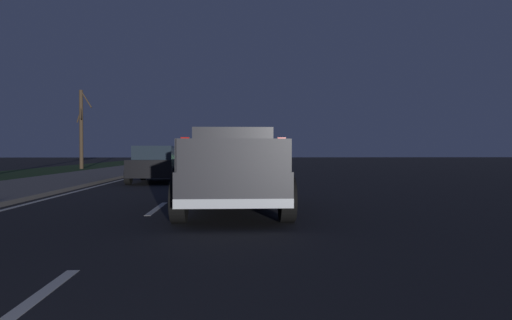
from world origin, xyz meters
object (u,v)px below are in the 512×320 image
at_px(sedan_silver, 179,160).
at_px(bare_tree_far, 81,128).
at_px(pickup_truck, 233,169).
at_px(sedan_green, 236,157).
at_px(sedan_black, 157,164).
at_px(sedan_blue, 191,158).

height_order(sedan_silver, bare_tree_far, bare_tree_far).
distance_m(pickup_truck, sedan_green, 30.79).
bearing_deg(bare_tree_far, sedan_black, -151.74).
bearing_deg(sedan_blue, bare_tree_far, 105.09).
height_order(sedan_black, bare_tree_far, bare_tree_far).
bearing_deg(pickup_truck, sedan_blue, 7.40).
bearing_deg(sedan_black, bare_tree_far, 28.26).
bearing_deg(sedan_silver, sedan_black, -179.29).
relative_size(sedan_silver, sedan_green, 0.99).
height_order(sedan_green, bare_tree_far, bare_tree_far).
height_order(pickup_truck, sedan_blue, pickup_truck).
bearing_deg(bare_tree_far, sedan_blue, -74.91).
relative_size(sedan_green, sedan_black, 1.01).
distance_m(pickup_truck, sedan_silver, 18.17).
distance_m(sedan_silver, sedan_blue, 8.64).
bearing_deg(sedan_blue, sedan_silver, -179.51).
relative_size(sedan_green, sedan_blue, 1.01).
relative_size(pickup_truck, sedan_green, 1.22).
relative_size(sedan_green, bare_tree_far, 0.75).
relative_size(pickup_truck, sedan_blue, 1.23).
bearing_deg(sedan_black, pickup_truck, -160.46).
xyz_separation_m(sedan_green, sedan_blue, (-4.30, 3.64, 0.00)).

